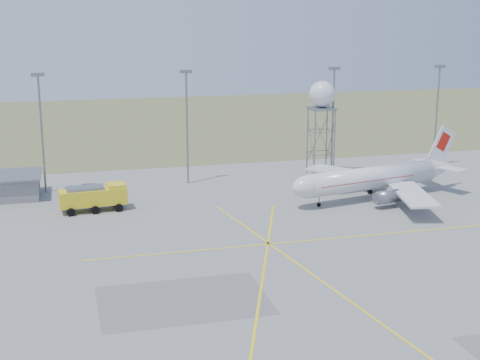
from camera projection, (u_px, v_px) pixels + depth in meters
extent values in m
plane|color=gray|center=(423.00, 342.00, 62.42)|extent=(400.00, 400.00, 0.00)
cube|color=#616638|center=(175.00, 121.00, 193.86)|extent=(400.00, 120.00, 0.03)
cylinder|color=slate|center=(42.00, 135.00, 113.30)|extent=(0.36, 0.36, 20.00)
cube|color=slate|center=(38.00, 75.00, 110.87)|extent=(2.20, 0.50, 0.60)
cylinder|color=slate|center=(187.00, 129.00, 119.52)|extent=(0.36, 0.36, 20.00)
cube|color=slate|center=(186.00, 72.00, 117.09)|extent=(2.20, 0.50, 0.60)
cylinder|color=slate|center=(333.00, 123.00, 126.49)|extent=(0.36, 0.36, 20.00)
cube|color=slate|center=(334.00, 68.00, 124.06)|extent=(2.20, 0.50, 0.60)
cylinder|color=slate|center=(436.00, 118.00, 131.96)|extent=(0.36, 0.36, 20.00)
cube|color=slate|center=(440.00, 66.00, 129.53)|extent=(2.20, 0.50, 0.60)
cylinder|color=silver|center=(371.00, 178.00, 110.51)|extent=(24.63, 8.86, 3.75)
ellipsoid|color=silver|center=(309.00, 186.00, 105.11)|extent=(6.67, 4.95, 3.75)
cube|color=black|center=(303.00, 184.00, 104.48)|extent=(1.83, 2.32, 0.92)
cone|color=silver|center=(440.00, 167.00, 117.10)|extent=(6.30, 4.87, 3.75)
cube|color=silver|center=(442.00, 145.00, 116.16)|extent=(5.93, 1.56, 7.06)
cube|color=#B4140C|center=(443.00, 142.00, 116.09)|extent=(3.23, 1.00, 3.62)
cube|color=silver|center=(426.00, 162.00, 119.37)|extent=(4.03, 5.68, 0.17)
cube|color=silver|center=(451.00, 168.00, 114.18)|extent=(4.03, 5.68, 0.17)
cube|color=silver|center=(348.00, 172.00, 118.66)|extent=(12.84, 14.57, 0.34)
cube|color=silver|center=(412.00, 194.00, 104.06)|extent=(7.93, 15.65, 0.34)
cylinder|color=slate|center=(347.00, 182.00, 115.22)|extent=(4.31, 2.95, 2.16)
cylinder|color=slate|center=(388.00, 197.00, 105.82)|extent=(4.31, 2.95, 2.16)
cube|color=#B4140C|center=(362.00, 179.00, 109.66)|extent=(19.14, 7.70, 0.11)
cylinder|color=black|center=(319.00, 204.00, 106.69)|extent=(0.78, 0.78, 0.84)
cube|color=black|center=(380.00, 195.00, 112.09)|extent=(2.12, 5.70, 0.84)
cylinder|color=slate|center=(380.00, 193.00, 111.99)|extent=(0.27, 0.27, 1.69)
cylinder|color=slate|center=(315.00, 144.00, 124.77)|extent=(0.24, 0.24, 12.87)
cylinder|color=slate|center=(334.00, 143.00, 125.76)|extent=(0.24, 0.24, 12.87)
cylinder|color=slate|center=(326.00, 139.00, 129.48)|extent=(0.24, 0.24, 12.87)
cylinder|color=slate|center=(307.00, 140.00, 128.49)|extent=(0.24, 0.24, 12.87)
cube|color=slate|center=(322.00, 108.00, 125.60)|extent=(4.56, 4.56, 0.25)
sphere|color=silver|center=(322.00, 94.00, 124.98)|extent=(4.95, 4.95, 4.95)
cube|color=yellow|center=(93.00, 197.00, 103.96)|extent=(10.50, 4.29, 2.50)
cube|color=yellow|center=(116.00, 188.00, 104.92)|extent=(3.00, 3.41, 1.59)
cube|color=black|center=(121.00, 187.00, 105.15)|extent=(0.37, 2.96, 1.14)
cube|color=slate|center=(85.00, 188.00, 103.23)|extent=(5.91, 3.22, 0.46)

